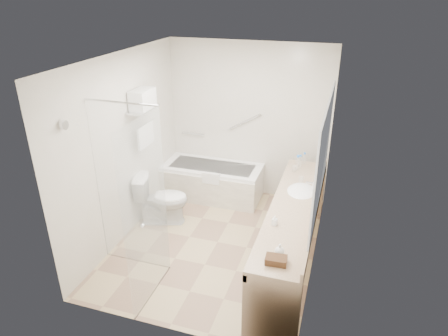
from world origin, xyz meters
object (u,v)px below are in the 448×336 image
(water_bottle_left, at_px, (298,163))
(amenity_basket, at_px, (276,260))
(vanity_counter, at_px, (293,220))
(bathtub, at_px, (212,181))
(toilet, at_px, (162,199))

(water_bottle_left, bearing_deg, amenity_basket, -87.14)
(vanity_counter, bearing_deg, bathtub, 137.65)
(bathtub, relative_size, vanity_counter, 0.59)
(amenity_basket, bearing_deg, vanity_counter, 89.69)
(amenity_basket, distance_m, water_bottle_left, 2.16)
(toilet, distance_m, water_bottle_left, 2.04)
(vanity_counter, xyz_separation_m, amenity_basket, (-0.01, -1.13, 0.24))
(water_bottle_left, bearing_deg, bathtub, 165.57)
(toilet, height_order, amenity_basket, amenity_basket)
(toilet, bearing_deg, bathtub, -42.23)
(bathtub, relative_size, amenity_basket, 7.84)
(vanity_counter, xyz_separation_m, toilet, (-1.97, 0.42, -0.27))
(bathtub, bearing_deg, water_bottle_left, -14.43)
(amenity_basket, height_order, water_bottle_left, water_bottle_left)
(amenity_basket, bearing_deg, toilet, 141.67)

